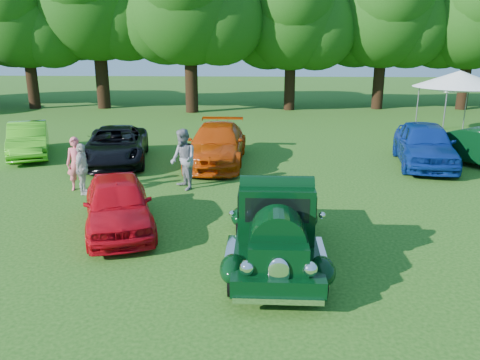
{
  "coord_description": "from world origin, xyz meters",
  "views": [
    {
      "loc": [
        1.29,
        -9.84,
        4.57
      ],
      "look_at": [
        0.7,
        2.05,
        1.1
      ],
      "focal_mm": 35.0,
      "sensor_mm": 36.0,
      "label": 1
    }
  ],
  "objects_px": {
    "red_convertible": "(118,203)",
    "spectator_pink": "(77,164)",
    "back_car_orange": "(217,144)",
    "canopy_tent": "(460,79)",
    "back_car_black": "(115,146)",
    "spectator_white": "(82,169)",
    "spectator_grey": "(183,160)",
    "hero_pickup": "(276,227)",
    "back_car_lime": "(28,140)",
    "back_car_blue": "(425,144)"
  },
  "relations": [
    {
      "from": "hero_pickup",
      "to": "back_car_orange",
      "type": "height_order",
      "value": "hero_pickup"
    },
    {
      "from": "hero_pickup",
      "to": "spectator_pink",
      "type": "xyz_separation_m",
      "value": [
        -6.28,
        4.86,
        0.09
      ]
    },
    {
      "from": "spectator_pink",
      "to": "canopy_tent",
      "type": "height_order",
      "value": "canopy_tent"
    },
    {
      "from": "back_car_blue",
      "to": "spectator_pink",
      "type": "height_order",
      "value": "spectator_pink"
    },
    {
      "from": "canopy_tent",
      "to": "back_car_orange",
      "type": "bearing_deg",
      "value": -152.05
    },
    {
      "from": "back_car_black",
      "to": "canopy_tent",
      "type": "height_order",
      "value": "canopy_tent"
    },
    {
      "from": "red_convertible",
      "to": "spectator_white",
      "type": "relative_size",
      "value": 2.48
    },
    {
      "from": "back_car_lime",
      "to": "spectator_pink",
      "type": "relative_size",
      "value": 2.46
    },
    {
      "from": "spectator_pink",
      "to": "spectator_grey",
      "type": "xyz_separation_m",
      "value": [
        3.42,
        0.25,
        0.12
      ]
    },
    {
      "from": "back_car_black",
      "to": "hero_pickup",
      "type": "bearing_deg",
      "value": -65.19
    },
    {
      "from": "red_convertible",
      "to": "back_car_blue",
      "type": "bearing_deg",
      "value": 16.01
    },
    {
      "from": "back_car_orange",
      "to": "back_car_black",
      "type": "bearing_deg",
      "value": -177.07
    },
    {
      "from": "back_car_orange",
      "to": "canopy_tent",
      "type": "bearing_deg",
      "value": 28.62
    },
    {
      "from": "hero_pickup",
      "to": "canopy_tent",
      "type": "xyz_separation_m",
      "value": [
        9.4,
        14.69,
        2.1
      ]
    },
    {
      "from": "red_convertible",
      "to": "back_car_black",
      "type": "bearing_deg",
      "value": 88.21
    },
    {
      "from": "spectator_white",
      "to": "canopy_tent",
      "type": "xyz_separation_m",
      "value": [
        15.32,
        10.29,
        2.07
      ]
    },
    {
      "from": "back_car_blue",
      "to": "spectator_grey",
      "type": "bearing_deg",
      "value": -149.4
    },
    {
      "from": "red_convertible",
      "to": "back_car_black",
      "type": "height_order",
      "value": "back_car_black"
    },
    {
      "from": "back_car_black",
      "to": "back_car_orange",
      "type": "bearing_deg",
      "value": -8.98
    },
    {
      "from": "red_convertible",
      "to": "spectator_pink",
      "type": "relative_size",
      "value": 2.32
    },
    {
      "from": "red_convertible",
      "to": "back_car_black",
      "type": "xyz_separation_m",
      "value": [
        -2.17,
        6.8,
        0.02
      ]
    },
    {
      "from": "hero_pickup",
      "to": "canopy_tent",
      "type": "height_order",
      "value": "canopy_tent"
    },
    {
      "from": "spectator_grey",
      "to": "back_car_black",
      "type": "bearing_deg",
      "value": -166.19
    },
    {
      "from": "back_car_black",
      "to": "back_car_blue",
      "type": "relative_size",
      "value": 1.03
    },
    {
      "from": "hero_pickup",
      "to": "spectator_grey",
      "type": "relative_size",
      "value": 2.34
    },
    {
      "from": "back_car_blue",
      "to": "spectator_grey",
      "type": "xyz_separation_m",
      "value": [
        -8.82,
        -3.58,
        0.15
      ]
    },
    {
      "from": "back_car_blue",
      "to": "canopy_tent",
      "type": "bearing_deg",
      "value": 68.75
    },
    {
      "from": "spectator_white",
      "to": "canopy_tent",
      "type": "relative_size",
      "value": 0.32
    },
    {
      "from": "back_car_lime",
      "to": "canopy_tent",
      "type": "distance_m",
      "value": 20.37
    },
    {
      "from": "spectator_grey",
      "to": "back_car_orange",
      "type": "bearing_deg",
      "value": 137.23
    },
    {
      "from": "back_car_black",
      "to": "spectator_grey",
      "type": "distance_m",
      "value": 4.66
    },
    {
      "from": "spectator_white",
      "to": "canopy_tent",
      "type": "bearing_deg",
      "value": -59.98
    },
    {
      "from": "spectator_grey",
      "to": "hero_pickup",
      "type": "bearing_deg",
      "value": -1.52
    },
    {
      "from": "red_convertible",
      "to": "back_car_lime",
      "type": "relative_size",
      "value": 0.94
    },
    {
      "from": "spectator_pink",
      "to": "spectator_white",
      "type": "distance_m",
      "value": 0.58
    },
    {
      "from": "back_car_blue",
      "to": "spectator_white",
      "type": "distance_m",
      "value": 12.64
    },
    {
      "from": "canopy_tent",
      "to": "red_convertible",
      "type": "bearing_deg",
      "value": -135.61
    },
    {
      "from": "hero_pickup",
      "to": "spectator_white",
      "type": "distance_m",
      "value": 7.38
    },
    {
      "from": "spectator_pink",
      "to": "canopy_tent",
      "type": "distance_m",
      "value": 18.61
    },
    {
      "from": "back_car_black",
      "to": "spectator_white",
      "type": "xyz_separation_m",
      "value": [
        0.2,
        -4.02,
        0.1
      ]
    },
    {
      "from": "back_car_blue",
      "to": "canopy_tent",
      "type": "height_order",
      "value": "canopy_tent"
    },
    {
      "from": "back_car_lime",
      "to": "back_car_orange",
      "type": "height_order",
      "value": "back_car_orange"
    },
    {
      "from": "back_car_black",
      "to": "back_car_orange",
      "type": "height_order",
      "value": "back_car_orange"
    },
    {
      "from": "back_car_black",
      "to": "spectator_grey",
      "type": "xyz_separation_m",
      "value": [
        3.27,
        -3.32,
        0.28
      ]
    },
    {
      "from": "back_car_lime",
      "to": "back_car_orange",
      "type": "distance_m",
      "value": 8.09
    },
    {
      "from": "back_car_lime",
      "to": "back_car_black",
      "type": "height_order",
      "value": "back_car_black"
    },
    {
      "from": "red_convertible",
      "to": "spectator_grey",
      "type": "xyz_separation_m",
      "value": [
        1.1,
        3.49,
        0.3
      ]
    },
    {
      "from": "hero_pickup",
      "to": "spectator_grey",
      "type": "height_order",
      "value": "spectator_grey"
    },
    {
      "from": "back_car_orange",
      "to": "back_car_blue",
      "type": "xyz_separation_m",
      "value": [
        8.09,
        0.11,
        0.08
      ]
    },
    {
      "from": "red_convertible",
      "to": "spectator_grey",
      "type": "distance_m",
      "value": 3.67
    }
  ]
}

